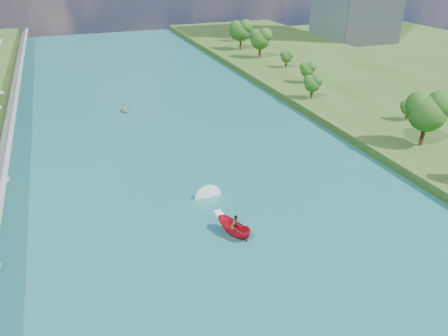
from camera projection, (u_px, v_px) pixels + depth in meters
name	position (u px, v px, depth m)	size (l,w,h in m)	color
ground	(238.00, 238.00, 49.05)	(260.00, 260.00, 0.00)	#2D5119
river_water	(187.00, 164.00, 65.72)	(55.00, 240.00, 0.10)	#1B6569
berm_east	(443.00, 119.00, 81.02)	(44.00, 240.00, 1.50)	#2D5119
trees_east	(390.00, 93.00, 77.62)	(18.28, 144.66, 10.43)	#2D5115
motorboat	(230.00, 223.00, 49.99)	(3.62, 19.33, 2.11)	red
raft	(125.00, 110.00, 86.16)	(2.87, 3.15, 1.70)	gray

